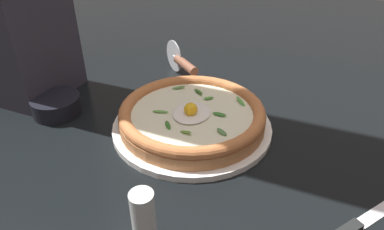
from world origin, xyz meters
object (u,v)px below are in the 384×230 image
at_px(table_knife, 356,225).
at_px(pepper_shaker, 144,219).
at_px(side_bowl, 57,105).
at_px(pizza, 192,115).
at_px(pizza_cutter, 182,62).

relative_size(table_knife, pepper_shaker, 2.38).
distance_m(side_bowl, pepper_shaker, 0.40).
bearing_deg(side_bowl, pizza, 99.86).
relative_size(pizza_cutter, pepper_shaker, 1.41).
height_order(side_bowl, pepper_shaker, pepper_shaker).
height_order(pizza, pepper_shaker, pepper_shaker).
distance_m(side_bowl, table_knife, 0.60).
height_order(pizza_cutter, table_knife, pizza_cutter).
distance_m(pizza_cutter, pepper_shaker, 0.50).
relative_size(pizza, table_knife, 1.36).
xyz_separation_m(pizza, pizza_cutter, (-0.21, -0.11, 0.01)).
bearing_deg(pizza_cutter, pizza, 27.87).
bearing_deg(pizza_cutter, table_knife, 49.79).
relative_size(pizza_cutter, table_knife, 0.59).
height_order(side_bowl, pizza_cutter, pizza_cutter).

